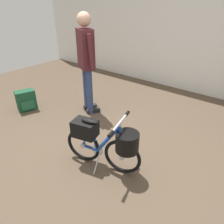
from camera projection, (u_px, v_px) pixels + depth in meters
The scene contains 5 objects.
ground_plane at pixel (94, 154), 2.79m from camera, with size 8.39×8.39×0.00m, color brown.
back_wall at pixel (192, 24), 4.14m from camera, with size 8.39×0.10×2.71m, color white.
folding_bike_foreground at pixel (105, 141), 2.42m from camera, with size 0.95×0.52×0.69m.
visitor_near_wall at pixel (86, 59), 3.40m from camera, with size 0.48×0.37×1.64m.
backpack_on_floor at pixel (26, 100), 3.81m from camera, with size 0.30×0.37×0.37m.
Camera 1 is at (1.54, -1.56, 1.83)m, focal length 33.94 mm.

